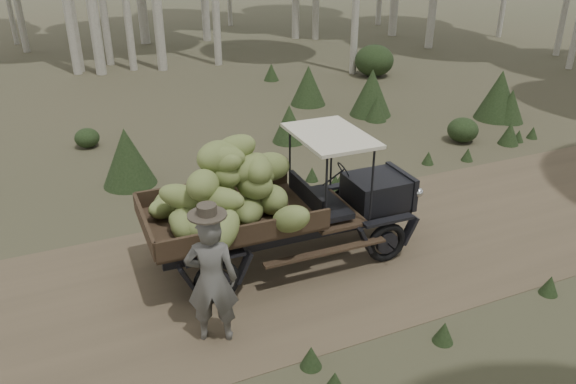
% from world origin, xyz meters
% --- Properties ---
extents(ground, '(120.00, 120.00, 0.00)m').
position_xyz_m(ground, '(0.00, 0.00, 0.00)').
color(ground, '#473D2B').
rests_on(ground, ground).
extents(dirt_track, '(70.00, 4.00, 0.01)m').
position_xyz_m(dirt_track, '(0.00, 0.00, 0.00)').
color(dirt_track, brown).
rests_on(dirt_track, ground).
extents(banana_truck, '(4.40, 2.10, 2.22)m').
position_xyz_m(banana_truck, '(-2.60, 0.23, 1.27)').
color(banana_truck, black).
rests_on(banana_truck, ground).
extents(farmer, '(0.75, 0.63, 1.91)m').
position_xyz_m(farmer, '(-3.68, -1.13, 0.90)').
color(farmer, '#514F4A').
rests_on(farmer, ground).
extents(undergrowth, '(19.98, 21.40, 1.36)m').
position_xyz_m(undergrowth, '(0.10, -0.36, 0.54)').
color(undergrowth, '#233319').
rests_on(undergrowth, ground).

